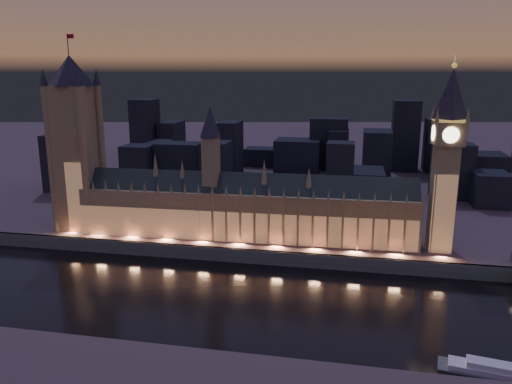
% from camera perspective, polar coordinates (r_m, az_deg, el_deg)
% --- Properties ---
extents(ground_plane, '(2000.00, 2000.00, 0.00)m').
position_cam_1_polar(ground_plane, '(248.70, -3.65, -11.44)').
color(ground_plane, black).
rests_on(ground_plane, ground).
extents(north_bank, '(2000.00, 960.00, 8.00)m').
position_cam_1_polar(north_bank, '(746.96, 6.55, 5.66)').
color(north_bank, '#4A353D').
rests_on(north_bank, ground).
extents(embankment_wall, '(2000.00, 2.50, 8.00)m').
position_cam_1_polar(embankment_wall, '(283.85, -1.55, -7.29)').
color(embankment_wall, '#444A4D').
rests_on(embankment_wall, ground).
extents(palace_of_westminster, '(202.00, 25.68, 78.00)m').
position_cam_1_polar(palace_of_westminster, '(297.11, -1.53, -1.80)').
color(palace_of_westminster, '#8C6C55').
rests_on(palace_of_westminster, north_bank).
extents(victoria_tower, '(31.68, 31.68, 119.04)m').
position_cam_1_polar(victoria_tower, '(328.82, -19.94, 6.11)').
color(victoria_tower, '#8C6C55').
rests_on(victoria_tower, north_bank).
extents(elizabeth_tower, '(18.00, 18.00, 105.32)m').
position_cam_1_polar(elizabeth_tower, '(286.59, 21.02, 4.97)').
color(elizabeth_tower, '#8C6C55').
rests_on(elizabeth_tower, north_bank).
extents(river_boat, '(41.56, 16.37, 4.50)m').
position_cam_1_polar(river_boat, '(206.63, 25.97, -17.95)').
color(river_boat, '#444A4D').
rests_on(river_boat, ground).
extents(city_backdrop, '(469.19, 215.63, 70.06)m').
position_cam_1_polar(city_backdrop, '(470.05, 8.67, 4.28)').
color(city_backdrop, black).
rests_on(city_backdrop, north_bank).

